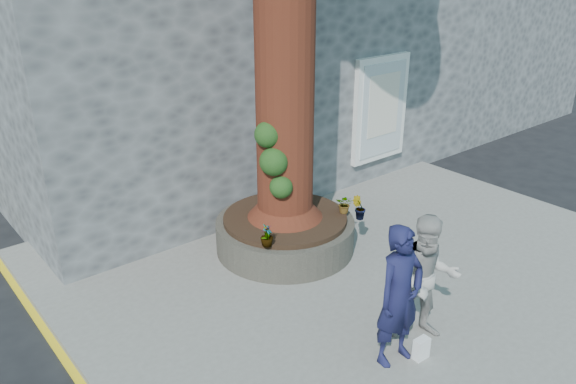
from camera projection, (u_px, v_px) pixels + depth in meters
ground at (332, 329)px, 7.65m from camera, size 120.00×120.00×0.00m
pavement at (357, 261)px, 9.21m from camera, size 9.00×8.00×0.12m
stone_shop at (200, 25)px, 12.96m from camera, size 10.30×8.30×6.30m
neighbour_shop at (419, 11)px, 17.69m from camera, size 6.00×8.00×6.00m
planter at (285, 232)px, 9.37m from camera, size 2.30×2.30×0.60m
man at (400, 296)px, 6.57m from camera, size 0.69×0.48×1.81m
woman at (427, 279)px, 7.01m from camera, size 1.05×1.01×1.71m
shopping_bag at (421, 348)px, 6.87m from camera, size 0.20×0.13×0.28m
plant_a at (267, 235)px, 8.24m from camera, size 0.22×0.20×0.35m
plant_b at (359, 208)px, 9.06m from camera, size 0.30×0.30×0.40m
plant_c at (267, 236)px, 8.25m from camera, size 0.24×0.24×0.34m
plant_d at (345, 204)px, 9.30m from camera, size 0.37×0.37×0.32m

